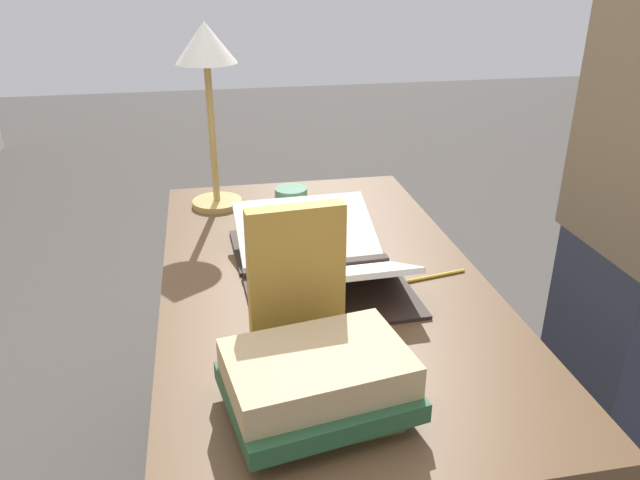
# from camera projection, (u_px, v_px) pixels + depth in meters

# --- Properties ---
(reading_desk) EXTENTS (1.24, 0.68, 0.76)m
(reading_desk) POSITION_uv_depth(u_px,v_px,m) (323.00, 323.00, 1.40)
(reading_desk) COLOR brown
(reading_desk) RESTS_ON ground_plane
(open_book) EXTENTS (0.50, 0.36, 0.10)m
(open_book) POSITION_uv_depth(u_px,v_px,m) (317.00, 259.00, 1.36)
(open_book) COLOR black
(open_book) RESTS_ON reading_desk
(book_stack_tall) EXTENTS (0.26, 0.30, 0.11)m
(book_stack_tall) POSITION_uv_depth(u_px,v_px,m) (317.00, 383.00, 0.93)
(book_stack_tall) COLOR brown
(book_stack_tall) RESTS_ON reading_desk
(book_standing_upright) EXTENTS (0.05, 0.17, 0.26)m
(book_standing_upright) POSITION_uv_depth(u_px,v_px,m) (297.00, 278.00, 1.06)
(book_standing_upright) COLOR #BC8933
(book_standing_upright) RESTS_ON reading_desk
(reading_lamp) EXTENTS (0.16, 0.16, 0.49)m
(reading_lamp) POSITION_uv_depth(u_px,v_px,m) (207.00, 65.00, 1.57)
(reading_lamp) COLOR tan
(reading_lamp) RESTS_ON reading_desk
(coffee_mug) EXTENTS (0.10, 0.09, 0.10)m
(coffee_mug) POSITION_uv_depth(u_px,v_px,m) (292.00, 207.00, 1.58)
(coffee_mug) COLOR #4C7F5B
(coffee_mug) RESTS_ON reading_desk
(pencil) EXTENTS (0.04, 0.16, 0.01)m
(pencil) POSITION_uv_depth(u_px,v_px,m) (433.00, 276.00, 1.34)
(pencil) COLOR gold
(pencil) RESTS_ON reading_desk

